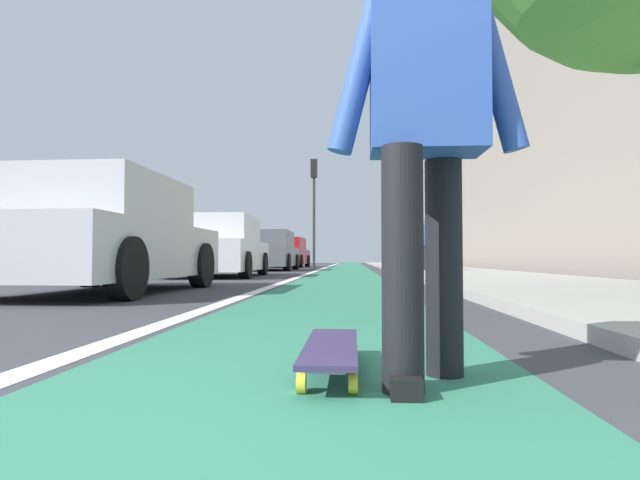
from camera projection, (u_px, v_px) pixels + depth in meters
ground_plane at (342, 279)px, 11.12m from camera, size 80.00×80.00×0.00m
bike_lane_paint at (348, 268)px, 25.08m from camera, size 56.00×1.81×0.00m
lane_stripe_white at (321, 269)px, 21.16m from camera, size 52.00×0.16×0.01m
sidewalk_curb at (430, 269)px, 18.91m from camera, size 52.00×3.20×0.10m
building_facade at (477, 171)px, 22.88m from camera, size 40.00×1.20×8.52m
skateboard at (331, 349)px, 2.01m from camera, size 0.84×0.20×0.11m
skater_person at (425, 121)px, 1.87m from camera, size 0.46×0.72×1.64m
parked_car_near at (103, 237)px, 6.78m from camera, size 4.13×2.07×1.50m
parked_car_mid at (219, 248)px, 12.67m from camera, size 4.18×2.05×1.46m
parked_car_far at (268, 252)px, 19.53m from camera, size 4.59×2.00×1.47m
parked_car_end at (286, 253)px, 26.14m from camera, size 4.42×2.12×1.47m
traffic_light at (314, 194)px, 22.73m from camera, size 0.33×0.28×4.77m
pedestrian_distant at (428, 241)px, 15.40m from camera, size 0.46×0.72×1.65m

